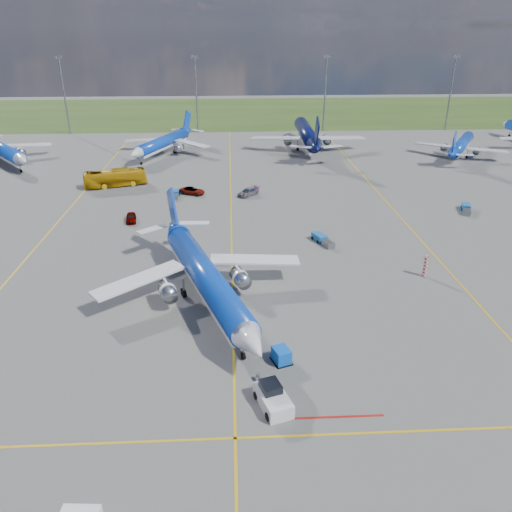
{
  "coord_description": "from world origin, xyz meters",
  "views": [
    {
      "loc": [
        0.11,
        -51.01,
        30.95
      ],
      "look_at": [
        3.12,
        7.02,
        4.0
      ],
      "focal_mm": 35.0,
      "sensor_mm": 36.0,
      "label": 1
    }
  ],
  "objects_px": {
    "pushback_tug": "(273,398)",
    "service_car_b": "(192,191)",
    "baggage_tug_w": "(322,240)",
    "warning_post": "(425,266)",
    "main_airliner": "(207,302)",
    "baggage_tug_c": "(176,194)",
    "baggage_tug_e": "(466,209)",
    "bg_jet_ne": "(460,156)",
    "apron_bus": "(115,178)",
    "uld_container": "(281,355)",
    "bg_jet_nw": "(4,163)",
    "bg_jet_n": "(306,148)",
    "service_car_a": "(131,218)",
    "service_car_c": "(248,192)",
    "bg_jet_nnw": "(164,154)"
  },
  "relations": [
    {
      "from": "pushback_tug",
      "to": "baggage_tug_e",
      "type": "bearing_deg",
      "value": 33.55
    },
    {
      "from": "bg_jet_ne",
      "to": "service_car_c",
      "type": "height_order",
      "value": "bg_jet_ne"
    },
    {
      "from": "baggage_tug_e",
      "to": "bg_jet_nw",
      "type": "bearing_deg",
      "value": 178.51
    },
    {
      "from": "bg_jet_n",
      "to": "main_airliner",
      "type": "relative_size",
      "value": 1.16
    },
    {
      "from": "baggage_tug_w",
      "to": "baggage_tug_c",
      "type": "height_order",
      "value": "baggage_tug_w"
    },
    {
      "from": "main_airliner",
      "to": "baggage_tug_e",
      "type": "bearing_deg",
      "value": 14.39
    },
    {
      "from": "baggage_tug_w",
      "to": "warning_post",
      "type": "bearing_deg",
      "value": -66.77
    },
    {
      "from": "pushback_tug",
      "to": "baggage_tug_c",
      "type": "xyz_separation_m",
      "value": [
        -14.35,
        60.93,
        -0.37
      ]
    },
    {
      "from": "uld_container",
      "to": "bg_jet_n",
      "type": "bearing_deg",
      "value": 60.23
    },
    {
      "from": "service_car_b",
      "to": "main_airliner",
      "type": "bearing_deg",
      "value": -148.4
    },
    {
      "from": "bg_jet_nw",
      "to": "uld_container",
      "type": "bearing_deg",
      "value": -92.99
    },
    {
      "from": "pushback_tug",
      "to": "service_car_c",
      "type": "xyz_separation_m",
      "value": [
        0.12,
        60.69,
        -0.1
      ]
    },
    {
      "from": "bg_jet_nw",
      "to": "apron_bus",
      "type": "xyz_separation_m",
      "value": [
        31.54,
        -21.15,
        1.79
      ]
    },
    {
      "from": "service_car_b",
      "to": "baggage_tug_e",
      "type": "relative_size",
      "value": 1.0
    },
    {
      "from": "bg_jet_nnw",
      "to": "baggage_tug_w",
      "type": "distance_m",
      "value": 68.19
    },
    {
      "from": "apron_bus",
      "to": "baggage_tug_w",
      "type": "distance_m",
      "value": 50.12
    },
    {
      "from": "warning_post",
      "to": "baggage_tug_c",
      "type": "distance_m",
      "value": 52.11
    },
    {
      "from": "apron_bus",
      "to": "baggage_tug_c",
      "type": "height_order",
      "value": "apron_bus"
    },
    {
      "from": "pushback_tug",
      "to": "service_car_b",
      "type": "relative_size",
      "value": 1.21
    },
    {
      "from": "service_car_a",
      "to": "service_car_b",
      "type": "xyz_separation_m",
      "value": [
        9.59,
        14.91,
        0.0
      ]
    },
    {
      "from": "bg_jet_nnw",
      "to": "service_car_b",
      "type": "relative_size",
      "value": 6.71
    },
    {
      "from": "pushback_tug",
      "to": "baggage_tug_w",
      "type": "distance_m",
      "value": 37.79
    },
    {
      "from": "bg_jet_nw",
      "to": "bg_jet_n",
      "type": "bearing_deg",
      "value": -29.73
    },
    {
      "from": "baggage_tug_e",
      "to": "bg_jet_ne",
      "type": "bearing_deg",
      "value": 88.74
    },
    {
      "from": "service_car_c",
      "to": "main_airliner",
      "type": "bearing_deg",
      "value": -54.78
    },
    {
      "from": "main_airliner",
      "to": "pushback_tug",
      "type": "distance_m",
      "value": 19.85
    },
    {
      "from": "main_airliner",
      "to": "baggage_tug_c",
      "type": "xyz_separation_m",
      "value": [
        -7.84,
        42.2,
        0.47
      ]
    },
    {
      "from": "pushback_tug",
      "to": "service_car_c",
      "type": "distance_m",
      "value": 60.69
    },
    {
      "from": "bg_jet_n",
      "to": "service_car_a",
      "type": "distance_m",
      "value": 67.06
    },
    {
      "from": "main_airliner",
      "to": "service_car_b",
      "type": "xyz_separation_m",
      "value": [
        -4.6,
        43.39,
        0.71
      ]
    },
    {
      "from": "warning_post",
      "to": "bg_jet_n",
      "type": "xyz_separation_m",
      "value": [
        -4.88,
        77.95,
        -1.5
      ]
    },
    {
      "from": "apron_bus",
      "to": "uld_container",
      "type": "bearing_deg",
      "value": -172.91
    },
    {
      "from": "apron_bus",
      "to": "bg_jet_n",
      "type": "bearing_deg",
      "value": -71.29
    },
    {
      "from": "pushback_tug",
      "to": "service_car_a",
      "type": "bearing_deg",
      "value": 95.99
    },
    {
      "from": "main_airliner",
      "to": "baggage_tug_w",
      "type": "distance_m",
      "value": 24.59
    },
    {
      "from": "bg_jet_ne",
      "to": "service_car_a",
      "type": "xyz_separation_m",
      "value": [
        -77.32,
        -44.28,
        0.71
      ]
    },
    {
      "from": "bg_jet_nw",
      "to": "apron_bus",
      "type": "relative_size",
      "value": 2.81
    },
    {
      "from": "bg_jet_nw",
      "to": "service_car_a",
      "type": "relative_size",
      "value": 8.72
    },
    {
      "from": "service_car_b",
      "to": "baggage_tug_w",
      "type": "height_order",
      "value": "service_car_b"
    },
    {
      "from": "main_airliner",
      "to": "uld_container",
      "type": "relative_size",
      "value": 19.72
    },
    {
      "from": "main_airliner",
      "to": "apron_bus",
      "type": "distance_m",
      "value": 54.04
    },
    {
      "from": "main_airliner",
      "to": "bg_jet_ne",
      "type": "bearing_deg",
      "value": 29.9
    },
    {
      "from": "bg_jet_nnw",
      "to": "baggage_tug_e",
      "type": "relative_size",
      "value": 6.72
    },
    {
      "from": "uld_container",
      "to": "baggage_tug_w",
      "type": "xyz_separation_m",
      "value": [
        9.35,
        29.91,
        -0.23
      ]
    },
    {
      "from": "pushback_tug",
      "to": "service_car_b",
      "type": "xyz_separation_m",
      "value": [
        -11.12,
        62.12,
        -0.13
      ]
    },
    {
      "from": "bg_jet_ne",
      "to": "baggage_tug_w",
      "type": "relative_size",
      "value": 6.23
    },
    {
      "from": "bg_jet_n",
      "to": "uld_container",
      "type": "relative_size",
      "value": 22.79
    },
    {
      "from": "apron_bus",
      "to": "baggage_tug_w",
      "type": "xyz_separation_m",
      "value": [
        38.36,
        -32.23,
        -1.27
      ]
    },
    {
      "from": "pushback_tug",
      "to": "baggage_tug_w",
      "type": "height_order",
      "value": "pushback_tug"
    },
    {
      "from": "bg_jet_n",
      "to": "uld_container",
      "type": "height_order",
      "value": "bg_jet_n"
    }
  ]
}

